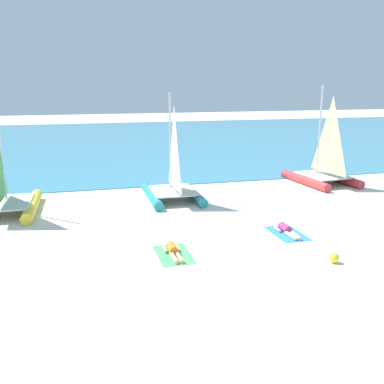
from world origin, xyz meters
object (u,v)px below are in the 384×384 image
at_px(sailboat_teal, 173,184).
at_px(towel_left, 174,255).
at_px(sunbather_right, 286,230).
at_px(sunbather_left, 173,250).
at_px(beach_ball, 334,258).
at_px(sailboat_red, 323,169).
at_px(sailboat_yellow, 3,195).
at_px(towel_right, 287,233).

distance_m(sailboat_teal, towel_left, 7.08).
xyz_separation_m(towel_left, sunbather_right, (4.64, 1.03, 0.13)).
xyz_separation_m(sunbather_left, beach_ball, (4.81, -2.00, 0.04)).
bearing_deg(beach_ball, sunbather_left, 157.41).
bearing_deg(sailboat_red, beach_ball, -125.03).
height_order(sailboat_yellow, towel_right, sailboat_yellow).
bearing_deg(towel_right, towel_left, -168.31).
bearing_deg(towel_right, sailboat_red, 51.35).
relative_size(sailboat_yellow, sailboat_red, 1.03).
distance_m(sailboat_yellow, sailboat_red, 16.71).
bearing_deg(sailboat_red, sailboat_teal, -177.54).
relative_size(sailboat_red, sailboat_teal, 1.06).
height_order(towel_right, sunbather_right, sunbather_right).
bearing_deg(sailboat_yellow, sunbather_left, -44.89).
bearing_deg(sunbather_right, sailboat_teal, 117.27).
relative_size(sunbather_right, beach_ball, 4.62).
bearing_deg(sunbather_left, towel_right, 9.93).
distance_m(towel_right, sunbather_right, 0.14).
xyz_separation_m(towel_right, sunbather_right, (-0.00, 0.07, 0.13)).
bearing_deg(towel_right, beach_ball, -86.61).
relative_size(towel_left, sunbather_left, 1.22).
xyz_separation_m(sailboat_red, sunbather_right, (-5.81, -7.20, -0.68)).
xyz_separation_m(sailboat_teal, beach_ball, (3.34, -8.82, -0.60)).
height_order(sailboat_teal, sunbather_right, sailboat_teal).
distance_m(sailboat_teal, beach_ball, 9.46).
bearing_deg(towel_left, sailboat_yellow, 133.66).
distance_m(sunbather_left, sunbather_right, 4.74).
bearing_deg(sunbather_left, towel_left, -90.00).
distance_m(sailboat_yellow, towel_left, 8.98).
distance_m(sailboat_red, sailboat_teal, 9.08).
bearing_deg(sunbather_left, beach_ball, -23.56).
height_order(towel_left, sunbather_left, sunbather_left).
bearing_deg(sailboat_teal, towel_right, -62.04).
bearing_deg(sailboat_teal, sailboat_yellow, -177.03).
distance_m(sailboat_yellow, sailboat_teal, 7.65).
distance_m(sailboat_yellow, sunbather_right, 12.12).
height_order(sailboat_red, sailboat_teal, sailboat_red).
xyz_separation_m(sailboat_yellow, towel_left, (6.17, -6.46, -0.83)).
relative_size(sailboat_teal, beach_ball, 15.28).
height_order(sailboat_yellow, sailboat_red, sailboat_yellow).
relative_size(towel_left, towel_right, 1.00).
bearing_deg(sunbather_right, sunbather_left, -169.47).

